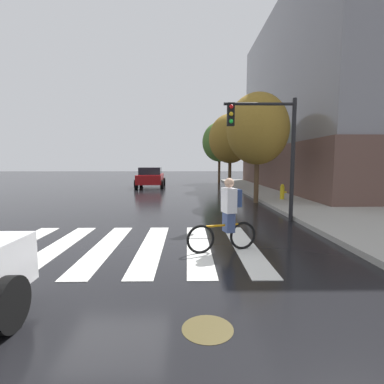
{
  "coord_description": "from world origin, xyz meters",
  "views": [
    {
      "loc": [
        1.76,
        -6.74,
        2.04
      ],
      "look_at": [
        1.9,
        1.85,
        1.15
      ],
      "focal_mm": 26.72,
      "sensor_mm": 36.0,
      "label": 1
    }
  ],
  "objects_px": {
    "manhole_cover": "(208,329)",
    "cyclist": "(227,215)",
    "fire_hydrant": "(282,192)",
    "street_tree_far": "(219,142)",
    "street_tree_mid": "(230,139)",
    "traffic_light_near": "(269,138)",
    "sedan_mid": "(151,177)",
    "street_tree_near": "(258,129)"
  },
  "relations": [
    {
      "from": "manhole_cover",
      "to": "cyclist",
      "type": "xyz_separation_m",
      "value": [
        0.67,
        3.1,
        0.84
      ]
    },
    {
      "from": "fire_hydrant",
      "to": "street_tree_far",
      "type": "bearing_deg",
      "value": 97.09
    },
    {
      "from": "street_tree_near",
      "to": "street_tree_far",
      "type": "bearing_deg",
      "value": 91.23
    },
    {
      "from": "street_tree_near",
      "to": "street_tree_mid",
      "type": "xyz_separation_m",
      "value": [
        -0.31,
        7.04,
        0.1
      ]
    },
    {
      "from": "fire_hydrant",
      "to": "street_tree_mid",
      "type": "height_order",
      "value": "street_tree_mid"
    },
    {
      "from": "cyclist",
      "to": "street_tree_far",
      "type": "xyz_separation_m",
      "value": [
        2.26,
        22.05,
        3.2
      ]
    },
    {
      "from": "manhole_cover",
      "to": "traffic_light_near",
      "type": "height_order",
      "value": "traffic_light_near"
    },
    {
      "from": "street_tree_mid",
      "to": "cyclist",
      "type": "bearing_deg",
      "value": -98.61
    },
    {
      "from": "manhole_cover",
      "to": "street_tree_mid",
      "type": "height_order",
      "value": "street_tree_mid"
    },
    {
      "from": "sedan_mid",
      "to": "cyclist",
      "type": "bearing_deg",
      "value": -77.08
    },
    {
      "from": "traffic_light_near",
      "to": "fire_hydrant",
      "type": "bearing_deg",
      "value": 66.14
    },
    {
      "from": "traffic_light_near",
      "to": "street_tree_far",
      "type": "distance_m",
      "value": 18.69
    },
    {
      "from": "sedan_mid",
      "to": "street_tree_mid",
      "type": "distance_m",
      "value": 7.18
    },
    {
      "from": "manhole_cover",
      "to": "street_tree_mid",
      "type": "relative_size",
      "value": 0.11
    },
    {
      "from": "fire_hydrant",
      "to": "street_tree_far",
      "type": "distance_m",
      "value": 14.42
    },
    {
      "from": "traffic_light_near",
      "to": "sedan_mid",
      "type": "bearing_deg",
      "value": 112.97
    },
    {
      "from": "fire_hydrant",
      "to": "street_tree_mid",
      "type": "bearing_deg",
      "value": 104.31
    },
    {
      "from": "manhole_cover",
      "to": "sedan_mid",
      "type": "xyz_separation_m",
      "value": [
        -3.25,
        20.2,
        0.84
      ]
    },
    {
      "from": "street_tree_far",
      "to": "fire_hydrant",
      "type": "bearing_deg",
      "value": -82.91
    },
    {
      "from": "cyclist",
      "to": "street_tree_near",
      "type": "bearing_deg",
      "value": 72.0
    },
    {
      "from": "cyclist",
      "to": "street_tree_near",
      "type": "relative_size",
      "value": 0.31
    },
    {
      "from": "traffic_light_near",
      "to": "street_tree_mid",
      "type": "xyz_separation_m",
      "value": [
        0.38,
        11.54,
        0.92
      ]
    },
    {
      "from": "cyclist",
      "to": "street_tree_mid",
      "type": "relative_size",
      "value": 0.3
    },
    {
      "from": "manhole_cover",
      "to": "sedan_mid",
      "type": "height_order",
      "value": "sedan_mid"
    },
    {
      "from": "traffic_light_near",
      "to": "street_tree_far",
      "type": "height_order",
      "value": "street_tree_far"
    },
    {
      "from": "fire_hydrant",
      "to": "street_tree_near",
      "type": "xyz_separation_m",
      "value": [
        -1.42,
        -0.26,
        3.15
      ]
    },
    {
      "from": "fire_hydrant",
      "to": "traffic_light_near",
      "type": "bearing_deg",
      "value": -113.86
    },
    {
      "from": "cyclist",
      "to": "street_tree_far",
      "type": "relative_size",
      "value": 0.28
    },
    {
      "from": "sedan_mid",
      "to": "fire_hydrant",
      "type": "relative_size",
      "value": 6.17
    },
    {
      "from": "sedan_mid",
      "to": "fire_hydrant",
      "type": "height_order",
      "value": "sedan_mid"
    },
    {
      "from": "manhole_cover",
      "to": "street_tree_mid",
      "type": "bearing_deg",
      "value": 80.77
    },
    {
      "from": "street_tree_far",
      "to": "cyclist",
      "type": "bearing_deg",
      "value": -95.86
    },
    {
      "from": "manhole_cover",
      "to": "traffic_light_near",
      "type": "distance_m",
      "value": 7.55
    },
    {
      "from": "fire_hydrant",
      "to": "street_tree_far",
      "type": "height_order",
      "value": "street_tree_far"
    },
    {
      "from": "manhole_cover",
      "to": "cyclist",
      "type": "distance_m",
      "value": 3.29
    },
    {
      "from": "traffic_light_near",
      "to": "fire_hydrant",
      "type": "relative_size",
      "value": 5.38
    },
    {
      "from": "sedan_mid",
      "to": "street_tree_near",
      "type": "relative_size",
      "value": 0.88
    },
    {
      "from": "traffic_light_near",
      "to": "street_tree_far",
      "type": "bearing_deg",
      "value": 88.83
    },
    {
      "from": "manhole_cover",
      "to": "sedan_mid",
      "type": "relative_size",
      "value": 0.13
    },
    {
      "from": "sedan_mid",
      "to": "street_tree_near",
      "type": "distance_m",
      "value": 11.6
    },
    {
      "from": "street_tree_far",
      "to": "sedan_mid",
      "type": "bearing_deg",
      "value": -141.31
    },
    {
      "from": "manhole_cover",
      "to": "cyclist",
      "type": "height_order",
      "value": "cyclist"
    }
  ]
}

